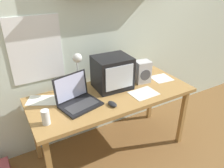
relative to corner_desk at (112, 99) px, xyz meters
The scene contains 12 objects.
ground_plane 0.65m from the corner_desk, ahead, with size 12.00×12.00×0.00m, color brown.
back_wall 0.80m from the corner_desk, 89.11° to the left, with size 5.60×0.24×2.60m.
corner_desk is the anchor object (origin of this frame).
crt_monitor 0.26m from the corner_desk, 59.15° to the left, with size 0.36×0.32×0.32m.
laptop 0.38m from the corner_desk, behind, with size 0.39×0.34×0.26m.
desk_lamp 0.44m from the corner_desk, 144.65° to the left, with size 0.13×0.16×0.40m.
juice_glass 0.70m from the corner_desk, 166.57° to the right, with size 0.06×0.06×0.12m.
space_heater 0.44m from the corner_desk, ahead, with size 0.17×0.14×0.23m.
computer_mouse 0.23m from the corner_desk, 118.77° to the right, with size 0.07×0.11×0.03m.
loose_paper_near_laptop 0.64m from the corner_desk, 162.17° to the left, with size 0.34×0.29×0.00m.
open_notebook 0.64m from the corner_desk, ahead, with size 0.22×0.21×0.00m.
printed_handout 0.31m from the corner_desk, 30.39° to the right, with size 0.26×0.20×0.00m.
Camera 1 is at (-0.90, -1.58, 1.75)m, focal length 35.00 mm.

